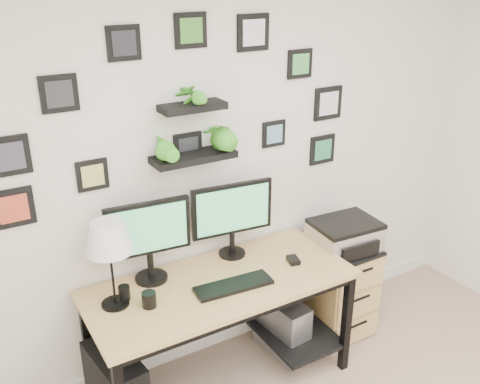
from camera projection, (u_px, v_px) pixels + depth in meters
room at (233, 330)px, 3.86m from camera, size 4.00×4.00×4.00m
desk at (223, 294)px, 3.26m from camera, size 1.60×0.70×0.75m
monitor_left at (149, 236)px, 3.07m from camera, size 0.50×0.21×0.51m
monitor_right at (232, 214)px, 3.34m from camera, size 0.53×0.19×0.50m
keyboard at (233, 286)px, 3.11m from camera, size 0.47×0.18×0.02m
mouse at (293, 260)px, 3.37m from camera, size 0.09×0.11×0.03m
table_lamp at (109, 239)px, 2.79m from camera, size 0.25×0.25×0.51m
mug at (149, 300)px, 2.92m from camera, size 0.08×0.08×0.09m
pen_cup at (124, 293)px, 2.99m from camera, size 0.06×0.06×0.08m
pc_tower_grey at (282, 326)px, 3.65m from camera, size 0.22×0.43×0.41m
file_cabinet at (336, 286)px, 3.87m from camera, size 0.43×0.53×0.67m
printer at (345, 235)px, 3.67m from camera, size 0.46×0.38×0.20m
wall_decor at (194, 121)px, 3.06m from camera, size 2.26×0.18×1.05m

